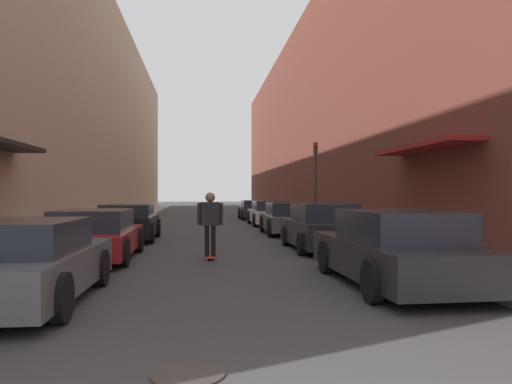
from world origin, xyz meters
The scene contains 16 objects.
ground centered at (0.00, 24.29, 0.00)m, with size 133.61×133.61×0.00m, color #38383A.
curb_strip_left centered at (-4.95, 30.36, 0.06)m, with size 1.80×60.73×0.12m.
curb_strip_right centered at (4.95, 30.36, 0.06)m, with size 1.80×60.73×0.12m.
building_row_left centered at (-7.85, 30.36, 6.94)m, with size 4.90×60.73×13.87m.
building_row_right centered at (7.85, 30.36, 6.46)m, with size 4.90×60.73×12.91m.
parked_car_left_0 centered at (-3.10, 5.78, 0.62)m, with size 1.90×4.23×1.28m.
parked_car_left_1 centered at (-3.12, 10.79, 0.61)m, with size 2.04×4.55×1.26m.
parked_car_left_2 centered at (-3.03, 15.88, 0.63)m, with size 2.02×4.00×1.28m.
parked_car_right_0 centered at (3.07, 6.59, 0.66)m, with size 2.03×4.66×1.37m.
parked_car_right_1 centered at (3.09, 12.25, 0.65)m, with size 1.91×4.11×1.37m.
parked_car_right_2 centered at (3.06, 17.71, 0.63)m, with size 2.03×3.92×1.29m.
parked_car_right_3 centered at (3.01, 23.47, 0.62)m, with size 1.91×4.56×1.27m.
parked_car_right_4 centered at (2.88, 29.35, 0.59)m, with size 1.86×4.12×1.21m.
skateboarder centered at (-0.22, 10.58, 1.04)m, with size 0.65×0.78×1.69m.
manhole_cover centered at (-0.57, 2.54, 0.01)m, with size 0.70×0.70×0.02m.
traffic_light centered at (4.36, 18.57, 2.39)m, with size 0.16×0.22×3.69m.
Camera 1 is at (-0.44, -2.12, 1.69)m, focal length 35.00 mm.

